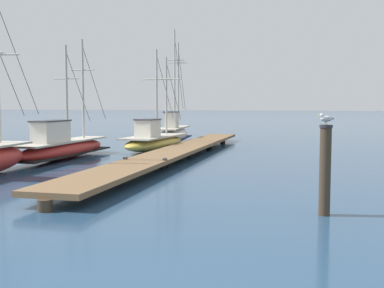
# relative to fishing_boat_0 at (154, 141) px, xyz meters

# --- Properties ---
(floating_dock) EXTENTS (3.21, 23.56, 0.53)m
(floating_dock) POSITION_rel_fishing_boat_0_xyz_m (2.52, -3.12, -0.19)
(floating_dock) COLOR brown
(floating_dock) RESTS_ON ground
(fishing_boat_0) EXTENTS (2.25, 7.24, 5.60)m
(fishing_boat_0) POSITION_rel_fishing_boat_0_xyz_m (0.00, 0.00, 0.00)
(fishing_boat_0) COLOR gold
(fishing_boat_0) RESTS_ON ground
(fishing_boat_1) EXTENTS (2.46, 7.86, 7.48)m
(fishing_boat_1) POSITION_rel_fishing_boat_0_xyz_m (-0.73, 5.22, 0.13)
(fishing_boat_1) COLOR silver
(fishing_boat_1) RESTS_ON ground
(fishing_boat_4) EXTENTS (1.86, 8.32, 5.82)m
(fishing_boat_4) POSITION_rel_fishing_boat_0_xyz_m (-2.53, -5.13, 0.04)
(fishing_boat_4) COLOR #AD2823
(fishing_boat_4) RESTS_ON ground
(mooring_piling) EXTENTS (0.30, 0.30, 2.08)m
(mooring_piling) POSITION_rel_fishing_boat_0_xyz_m (9.59, -13.09, 0.53)
(mooring_piling) COLOR #3D3023
(mooring_piling) RESTS_ON ground
(perched_seagull) EXTENTS (0.36, 0.25, 0.26)m
(perched_seagull) POSITION_rel_fishing_boat_0_xyz_m (9.59, -13.09, 1.68)
(perched_seagull) COLOR gold
(perched_seagull) RESTS_ON mooring_piling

